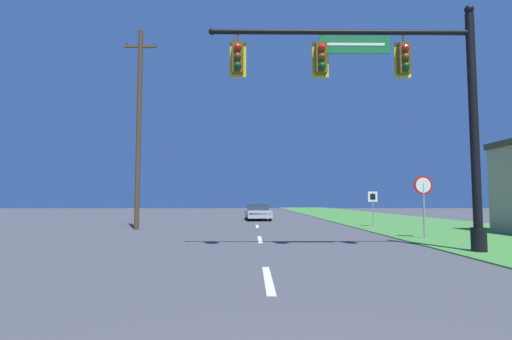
% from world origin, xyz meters
% --- Properties ---
extents(grass_verge_right, '(10.00, 110.00, 0.04)m').
position_xyz_m(grass_verge_right, '(10.50, 30.00, 0.02)').
color(grass_verge_right, '#428438').
rests_on(grass_verge_right, ground).
extents(road_center_line, '(0.16, 34.80, 0.01)m').
position_xyz_m(road_center_line, '(0.00, 22.00, 0.01)').
color(road_center_line, silver).
rests_on(road_center_line, ground).
extents(signal_mast, '(8.27, 0.47, 7.54)m').
position_xyz_m(signal_mast, '(4.19, 9.90, 4.67)').
color(signal_mast, black).
rests_on(signal_mast, grass_verge_right).
extents(car_ahead, '(2.14, 4.79, 1.19)m').
position_xyz_m(car_ahead, '(0.15, 29.94, 0.61)').
color(car_ahead, black).
rests_on(car_ahead, ground).
extents(stop_sign, '(0.76, 0.07, 2.50)m').
position_xyz_m(stop_sign, '(6.64, 14.17, 1.86)').
color(stop_sign, gray).
rests_on(stop_sign, grass_verge_right).
extents(route_sign_post, '(0.55, 0.06, 2.03)m').
position_xyz_m(route_sign_post, '(6.79, 21.46, 1.53)').
color(route_sign_post, gray).
rests_on(route_sign_post, grass_verge_right).
extents(utility_pole_near, '(1.80, 0.26, 10.92)m').
position_xyz_m(utility_pole_near, '(-6.47, 19.54, 5.63)').
color(utility_pole_near, '#4C3823').
rests_on(utility_pole_near, ground).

